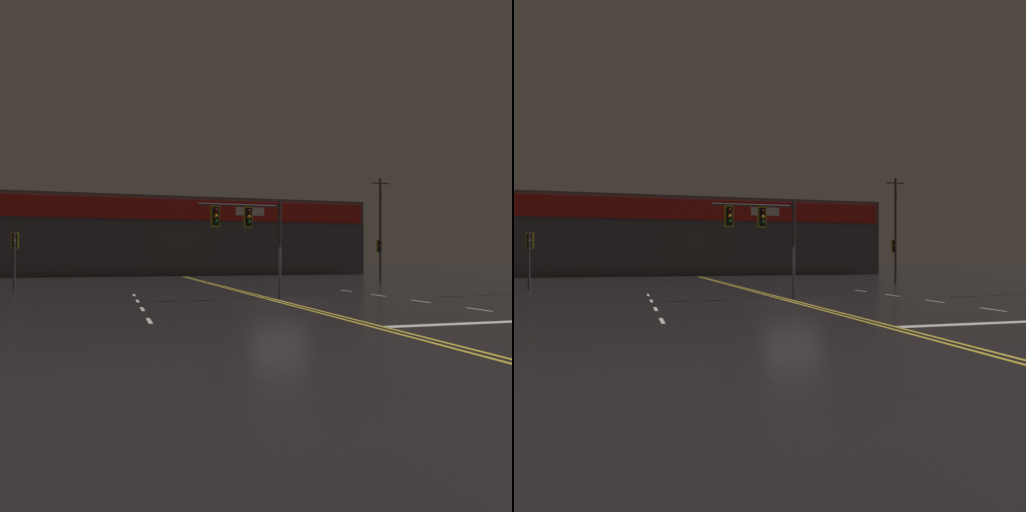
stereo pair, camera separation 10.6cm
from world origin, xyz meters
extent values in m
plane|color=black|center=(0.00, 0.00, 0.00)|extent=(200.00, 200.00, 0.00)
cube|color=gold|center=(-0.15, 0.00, 0.00)|extent=(0.12, 60.00, 0.01)
cube|color=gold|center=(0.15, 0.00, 0.00)|extent=(0.12, 60.00, 0.01)
cube|color=silver|center=(-5.95, -5.40, 0.00)|extent=(0.12, 1.40, 0.01)
cube|color=silver|center=(-5.95, -1.80, 0.00)|extent=(0.12, 1.40, 0.01)
cube|color=silver|center=(-5.95, 1.80, 0.00)|extent=(0.12, 1.40, 0.01)
cube|color=silver|center=(-5.95, 5.40, 0.00)|extent=(0.12, 1.40, 0.01)
cube|color=silver|center=(5.95, -5.40, 0.00)|extent=(0.12, 1.40, 0.01)
cube|color=silver|center=(5.95, -1.80, 0.00)|extent=(0.12, 1.40, 0.01)
cube|color=silver|center=(5.95, 1.80, 0.00)|extent=(0.12, 1.40, 0.01)
cube|color=silver|center=(5.95, 5.40, 0.00)|extent=(0.12, 1.40, 0.01)
cylinder|color=#38383D|center=(0.59, 1.54, 2.29)|extent=(0.14, 0.14, 4.59)
cylinder|color=#38383D|center=(-1.35, 1.54, 4.34)|extent=(3.88, 0.10, 0.10)
cube|color=black|center=(-0.97, 1.54, 3.80)|extent=(0.28, 0.24, 0.84)
cube|color=gold|center=(-0.97, 1.54, 3.80)|extent=(0.42, 0.08, 0.99)
sphere|color=#500705|center=(-0.97, 1.39, 4.05)|extent=(0.17, 0.17, 0.17)
sphere|color=orange|center=(-0.97, 1.39, 3.80)|extent=(0.17, 0.17, 0.17)
sphere|color=#084513|center=(-0.97, 1.39, 3.55)|extent=(0.17, 0.17, 0.17)
cube|color=black|center=(-2.52, 1.54, 3.80)|extent=(0.28, 0.24, 0.84)
cube|color=gold|center=(-2.52, 1.54, 3.80)|extent=(0.42, 0.08, 0.99)
sphere|color=#500705|center=(-2.52, 1.39, 4.05)|extent=(0.17, 0.17, 0.17)
sphere|color=orange|center=(-2.52, 1.39, 3.80)|extent=(0.17, 0.17, 0.17)
sphere|color=#084513|center=(-2.52, 1.39, 3.55)|extent=(0.17, 0.17, 0.17)
cylinder|color=#38383D|center=(12.44, 12.74, 1.64)|extent=(0.13, 0.13, 3.27)
cube|color=black|center=(12.44, 12.92, 2.80)|extent=(0.28, 0.24, 0.84)
cube|color=gold|center=(12.44, 12.92, 2.80)|extent=(0.42, 0.08, 0.99)
sphere|color=#500705|center=(12.44, 12.76, 3.05)|extent=(0.17, 0.17, 0.17)
sphere|color=orange|center=(12.44, 12.76, 2.80)|extent=(0.17, 0.17, 0.17)
sphere|color=#084513|center=(12.44, 12.76, 2.55)|extent=(0.17, 0.17, 0.17)
cylinder|color=#38383D|center=(-12.66, 11.95, 1.71)|extent=(0.13, 0.13, 3.42)
cube|color=black|center=(-12.66, 12.13, 2.95)|extent=(0.28, 0.24, 0.84)
cube|color=gold|center=(-12.66, 12.13, 2.95)|extent=(0.42, 0.08, 0.99)
sphere|color=#500705|center=(-12.66, 11.97, 3.21)|extent=(0.17, 0.17, 0.17)
sphere|color=orange|center=(-12.66, 11.97, 2.95)|extent=(0.17, 0.17, 0.17)
sphere|color=#084513|center=(-12.66, 11.97, 2.70)|extent=(0.17, 0.17, 0.17)
cube|color=#4C4C51|center=(0.00, 36.96, 4.24)|extent=(42.77, 10.00, 8.48)
cube|color=red|center=(0.00, 31.86, 6.99)|extent=(41.91, 0.20, 2.12)
cube|color=white|center=(7.48, 31.81, 6.99)|extent=(3.20, 0.16, 0.90)
cylinder|color=#4C3828|center=(21.88, 28.99, 5.44)|extent=(0.26, 0.26, 10.88)
cube|color=#4C3828|center=(21.88, 28.99, 10.28)|extent=(2.20, 0.12, 0.12)
camera|label=1|loc=(-7.04, -20.75, 1.90)|focal=35.00mm
camera|label=2|loc=(-6.94, -20.78, 1.90)|focal=35.00mm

